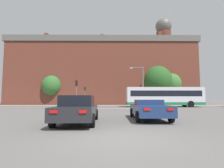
{
  "coord_description": "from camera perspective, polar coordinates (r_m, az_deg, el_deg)",
  "views": [
    {
      "loc": [
        -0.32,
        -5.93,
        1.31
      ],
      "look_at": [
        -0.1,
        20.12,
        3.52
      ],
      "focal_mm": 28.0,
      "sensor_mm": 36.0,
      "label": 1
    }
  ],
  "objects": [
    {
      "name": "car_roadster_right",
      "position": [
        11.52,
        11.94,
        -7.98
      ],
      "size": [
        2.09,
        4.82,
        1.25
      ],
      "rotation": [
        0.0,
        0.0,
        -0.01
      ],
      "color": "navy",
      "rests_on": "ground_plane"
    },
    {
      "name": "traffic_light_far_left",
      "position": [
        35.11,
        -8.84,
        -2.88
      ],
      "size": [
        0.26,
        0.31,
        3.66
      ],
      "color": "slate",
      "rests_on": "ground_plane"
    },
    {
      "name": "car_saloon_left",
      "position": [
        9.81,
        -11.09,
        -8.01
      ],
      "size": [
        2.14,
        4.95,
        1.49
      ],
      "rotation": [
        0.0,
        0.0,
        0.03
      ],
      "color": "#232328",
      "rests_on": "ground_plane"
    },
    {
      "name": "brick_civic_building",
      "position": [
        44.28,
        -2.73,
        3.71
      ],
      "size": [
        43.84,
        12.67,
        22.13
      ],
      "color": "brown",
      "rests_on": "ground_plane"
    },
    {
      "name": "stop_line_strip",
      "position": [
        24.04,
        0.29,
        -7.97
      ],
      "size": [
        8.08,
        0.3,
        0.01
      ],
      "primitive_type": "cube",
      "color": "silver",
      "rests_on": "ground_plane"
    },
    {
      "name": "traffic_light_far_right",
      "position": [
        34.78,
        9.4,
        -2.43
      ],
      "size": [
        0.26,
        0.31,
        4.07
      ],
      "color": "slate",
      "rests_on": "ground_plane"
    },
    {
      "name": "pedestrian_waiting",
      "position": [
        34.86,
        8.33,
        -5.27
      ],
      "size": [
        0.43,
        0.45,
        1.74
      ],
      "rotation": [
        0.0,
        0.0,
        4.01
      ],
      "color": "brown",
      "rests_on": "ground_plane"
    },
    {
      "name": "street_lamp_junction",
      "position": [
        29.87,
        9.32,
        0.74
      ],
      "size": [
        2.35,
        0.36,
        6.76
      ],
      "color": "slate",
      "rests_on": "ground_plane"
    },
    {
      "name": "far_pavement",
      "position": [
        35.14,
        0.04,
        -6.98
      ],
      "size": [
        68.98,
        2.5,
        0.01
      ],
      "primitive_type": "cube",
      "color": "#A09B91",
      "rests_on": "ground_plane"
    },
    {
      "name": "tree_distant",
      "position": [
        40.15,
        -19.12,
        -0.48
      ],
      "size": [
        4.16,
        4.16,
        6.38
      ],
      "color": "#4C3823",
      "rests_on": "ground_plane"
    },
    {
      "name": "tree_by_building",
      "position": [
        41.18,
        18.66,
        0.14
      ],
      "size": [
        4.55,
        4.55,
        7.12
      ],
      "color": "#4C3823",
      "rests_on": "ground_plane"
    },
    {
      "name": "traffic_light_near_left",
      "position": [
        24.29,
        -11.55,
        -1.65
      ],
      "size": [
        0.26,
        0.31,
        3.88
      ],
      "color": "slate",
      "rests_on": "ground_plane"
    },
    {
      "name": "tree_kerbside",
      "position": [
        39.93,
        14.68,
        1.02
      ],
      "size": [
        6.34,
        6.34,
        8.61
      ],
      "color": "#4C3823",
      "rests_on": "ground_plane"
    },
    {
      "name": "bus_crossing_lead",
      "position": [
        29.63,
        16.63,
        -3.91
      ],
      "size": [
        12.18,
        2.66,
        3.15
      ],
      "rotation": [
        0.0,
        0.0,
        -1.57
      ],
      "color": "silver",
      "rests_on": "ground_plane"
    },
    {
      "name": "ground_plane",
      "position": [
        6.08,
        2.67,
        -17.33
      ],
      "size": [
        400.0,
        400.0,
        0.0
      ],
      "primitive_type": "plane",
      "color": "#605E5B"
    }
  ]
}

